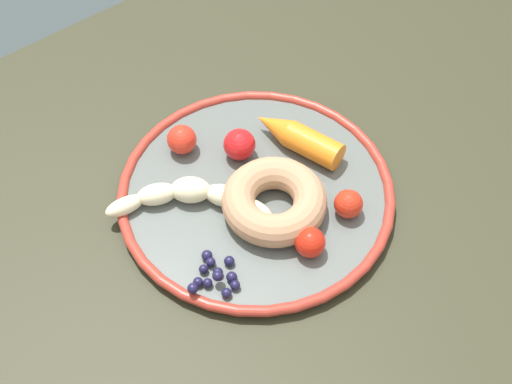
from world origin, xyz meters
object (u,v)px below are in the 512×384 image
carrot_orange (297,137)px  tomato_mid (182,140)px  blueberry_pile (215,275)px  tomato_extra (239,145)px  tomato_far (348,204)px  tomato_near (310,242)px  banana (190,197)px  donut (274,201)px  dining_table (233,266)px  plate (256,194)px

carrot_orange → tomato_mid: tomato_mid is taller
blueberry_pile → carrot_orange: bearing=25.4°
blueberry_pile → tomato_extra: (0.12, 0.12, 0.01)m
tomato_mid → tomato_far: bearing=-64.1°
carrot_orange → tomato_near: 0.15m
banana → tomato_extra: (0.09, 0.02, 0.01)m
tomato_extra → tomato_mid: bearing=134.5°
blueberry_pile → tomato_mid: bearing=66.1°
tomato_mid → tomato_near: bearing=-82.8°
donut → tomato_extra: same height
blueberry_pile → tomato_near: bearing=-19.1°
banana → tomato_mid: bearing=61.8°
blueberry_pile → tomato_extra: 0.17m
dining_table → donut: bearing=-22.1°
dining_table → tomato_mid: bearing=81.8°
plate → tomato_mid: bearing=105.8°
tomato_near → tomato_mid: bearing=97.2°
tomato_near → tomato_extra: tomato_extra is taller
tomato_near → tomato_extra: 0.15m
dining_table → banana: 0.12m
tomato_near → tomato_far: bearing=10.9°
plate → tomato_near: 0.10m
donut → tomato_far: donut is taller
dining_table → carrot_orange: (0.13, 0.04, 0.11)m
tomato_mid → tomato_extra: tomato_extra is taller
plate → blueberry_pile: bearing=-148.5°
donut → tomato_far: 0.08m
tomato_near → tomato_far: size_ratio=1.02×
dining_table → tomato_near: 0.14m
donut → tomato_far: bearing=-39.4°
donut → tomato_mid: 0.14m
banana → tomato_far: tomato_far is taller
tomato_far → tomato_near: bearing=-169.1°
blueberry_pile → tomato_near: 0.10m
tomato_near → tomato_mid: (-0.03, 0.20, 0.00)m
dining_table → plate: size_ratio=3.77×
carrot_orange → tomato_extra: tomato_extra is taller
tomato_extra → plate: bearing=-108.6°
tomato_mid → tomato_extra: bearing=-45.5°
carrot_orange → blueberry_pile: 0.20m
dining_table → blueberry_pile: size_ratio=18.93×
carrot_orange → tomato_far: bearing=-99.3°
blueberry_pile → dining_table: bearing=40.6°
blueberry_pile → tomato_mid: size_ratio=1.79×
tomato_near → tomato_extra: (0.02, 0.15, 0.00)m
donut → tomato_extra: bearing=77.8°
donut → tomato_mid: donut is taller
tomato_near → tomato_mid: tomato_mid is taller
donut → blueberry_pile: 0.11m
plate → tomato_far: size_ratio=9.73×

